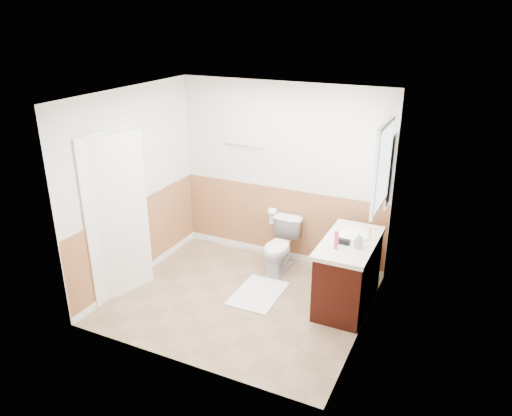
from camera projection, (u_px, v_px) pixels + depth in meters
The scene contains 32 objects.
floor at pixel (240, 299), 6.06m from camera, with size 3.00×3.00×0.00m, color #8C7051.
ceiling at pixel (237, 96), 5.13m from camera, with size 3.00×3.00×0.00m, color white.
wall_back at pixel (282, 174), 6.69m from camera, with size 3.00×3.00×0.00m, color silver.
wall_front at pixel (175, 253), 4.51m from camera, with size 3.00×3.00×0.00m, color silver.
wall_left at pixel (134, 187), 6.19m from camera, with size 3.00×3.00×0.00m, color silver.
wall_right at pixel (369, 229), 5.00m from camera, with size 3.00×3.00×0.00m, color silver.
wainscot_back at pixel (281, 224), 6.96m from camera, with size 3.00×3.00×0.00m, color #B27647.
wainscot_front at pixel (180, 320), 4.80m from camera, with size 3.00×3.00×0.00m, color #B27647.
wainscot_left at pixel (140, 241), 6.46m from camera, with size 2.60×2.60×0.00m, color #B27647.
wainscot_right at pixel (362, 292), 5.29m from camera, with size 2.60×2.60×0.00m, color #B27647.
toilet at pixel (280, 247), 6.62m from camera, with size 0.40×0.69×0.71m, color silver.
bath_mat at pixel (258, 294), 6.16m from camera, with size 0.55×0.80×0.02m, color white.
vanity_cabinet at pixel (348, 275), 5.83m from camera, with size 0.55×1.10×0.80m, color black.
vanity_knob_left at pixel (322, 262), 5.81m from camera, with size 0.03×0.03×0.03m, color silver.
vanity_knob_right at pixel (327, 255), 5.97m from camera, with size 0.03×0.03×0.03m, color #B9B8BF.
countertop at pixel (350, 243), 5.67m from camera, with size 0.60×1.15×0.05m, color white.
sink_basin at pixel (354, 235), 5.78m from camera, with size 0.36×0.36×0.02m, color white.
faucet at pixel (370, 233), 5.69m from camera, with size 0.02×0.02×0.14m, color silver.
lotion_bottle at pixel (336, 240), 5.43m from camera, with size 0.05×0.05×0.22m, color #DC3985.
soap_dispenser at pixel (359, 240), 5.47m from camera, with size 0.08×0.08×0.18m, color #8D939F.
hair_dryer_body at pixel (344, 241), 5.57m from camera, with size 0.07×0.07×0.14m, color black.
hair_dryer_handle at pixel (342, 242), 5.63m from camera, with size 0.03×0.03×0.07m, color black.
mirror_panel at pixel (390, 171), 5.82m from camera, with size 0.02×0.35×0.90m, color silver.
window_frame at pixel (383, 167), 5.32m from camera, with size 0.04×0.80×1.00m, color white.
window_glass at pixel (384, 167), 5.31m from camera, with size 0.01×0.70×0.90m, color white.
door at pixel (118, 218), 5.86m from camera, with size 0.05×0.80×2.04m, color white.
door_frame at pixel (113, 216), 5.88m from camera, with size 0.02×0.92×2.10m, color white.
door_knob at pixel (140, 214), 6.14m from camera, with size 0.06×0.06×0.06m, color silver.
towel_bar at pixel (244, 146), 6.73m from camera, with size 0.02×0.02×0.62m, color silver.
tp_holder_bar at pixel (273, 212), 6.87m from camera, with size 0.02×0.02×0.14m, color silver.
tp_roll at pixel (273, 212), 6.87m from camera, with size 0.11×0.11×0.10m, color white.
tp_sheet at pixel (273, 219), 6.91m from camera, with size 0.10×0.01×0.16m, color white.
Camera 1 is at (2.39, -4.62, 3.32)m, focal length 34.25 mm.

